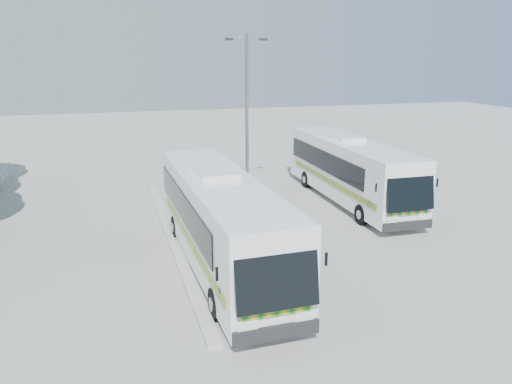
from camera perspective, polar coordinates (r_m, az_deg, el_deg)
name	(u,v)px	position (r m, az deg, el deg)	size (l,w,h in m)	color
ground	(241,251)	(18.64, -1.69, -6.80)	(100.00, 100.00, 0.00)	#9D9D98
kerb_divider	(172,238)	(20.04, -9.60, -5.17)	(0.40, 16.00, 0.15)	#B2B2AD
coach_main	(220,218)	(16.93, -4.13, -3.03)	(2.54, 11.21, 3.10)	silver
coach_adjacent	(349,168)	(24.94, 10.58, 2.66)	(2.53, 10.98, 3.03)	white
lamppost	(247,113)	(23.89, -1.06, 9.06)	(1.96, 0.30, 7.99)	gray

